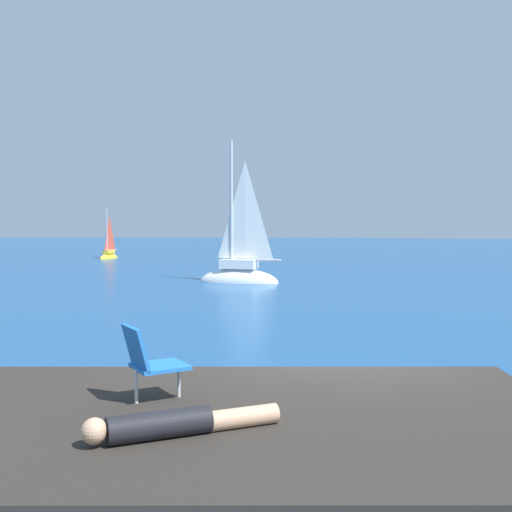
# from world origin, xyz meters

# --- Properties ---
(ground_plane) EXTENTS (160.00, 160.00, 0.00)m
(ground_plane) POSITION_xyz_m (0.00, 0.00, 0.00)
(ground_plane) COLOR navy
(shore_ledge) EXTENTS (6.67, 4.57, 1.02)m
(shore_ledge) POSITION_xyz_m (-0.94, -2.91, 0.51)
(shore_ledge) COLOR #2D2823
(shore_ledge) RESTS_ON ground
(boulder_seaward) EXTENTS (1.50, 1.65, 1.09)m
(boulder_seaward) POSITION_xyz_m (-0.82, -0.87, 0.00)
(boulder_seaward) COLOR #2B2723
(boulder_seaward) RESTS_ON ground
(boulder_inland) EXTENTS (0.92, 0.81, 0.50)m
(boulder_inland) POSITION_xyz_m (-2.56, -0.41, 0.00)
(boulder_inland) COLOR #302222
(boulder_inland) RESTS_ON ground
(sailboat_near) EXTENTS (3.80, 1.84, 6.91)m
(sailboat_near) POSITION_xyz_m (-3.87, 19.25, 0.37)
(sailboat_near) COLOR white
(sailboat_near) RESTS_ON ground
(sailboat_far) EXTENTS (1.15, 2.13, 3.85)m
(sailboat_far) POSITION_xyz_m (-15.08, 34.66, 0.21)
(sailboat_far) COLOR yellow
(sailboat_far) RESTS_ON ground
(person_sunbather) EXTENTS (1.59, 1.00, 0.25)m
(person_sunbather) POSITION_xyz_m (-1.48, -3.60, 1.13)
(person_sunbather) COLOR black
(person_sunbather) RESTS_ON shore_ledge
(beach_chair) EXTENTS (0.76, 0.74, 0.80)m
(beach_chair) POSITION_xyz_m (-1.98, -2.58, 1.46)
(beach_chair) COLOR blue
(beach_chair) RESTS_ON shore_ledge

